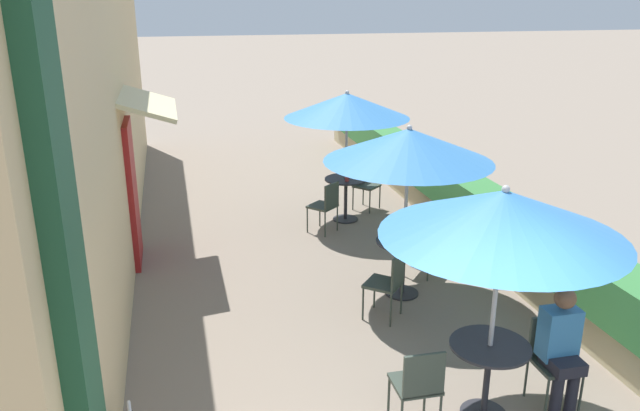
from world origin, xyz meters
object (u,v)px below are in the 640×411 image
object	(u,v)px
coffee_cup_far	(347,179)
cafe_chair_mid_right	(416,239)
patio_table_far	(346,191)
cafe_chair_far_right	(363,182)
cafe_chair_near_right	(419,382)
patio_umbrella_near	(503,214)
cafe_chair_near_left	(552,354)
coffee_cup_mid	(415,236)
patio_umbrella_far	(347,106)
cafe_chair_far_left	(326,203)
seated_patron_near_left	(561,345)
patio_table_near	(488,366)
patio_umbrella_mid	(409,145)
patio_table_mid	(403,257)
cafe_chair_mid_left	(389,280)

from	to	relation	value
coffee_cup_far	cafe_chair_mid_right	bearing A→B (deg)	-80.25
patio_table_far	cafe_chair_far_right	bearing A→B (deg)	47.27
cafe_chair_near_right	cafe_chair_mid_right	bearing A→B (deg)	69.46
patio_umbrella_near	cafe_chair_near_left	distance (m)	1.67
patio_umbrella_near	cafe_chair_near_right	xyz separation A→B (m)	(-0.71, -0.07, -1.51)
patio_umbrella_near	coffee_cup_mid	distance (m)	2.86
patio_umbrella_far	cafe_chair_far_left	size ratio (longest dim) A/B	2.62
patio_umbrella_near	cafe_chair_near_left	world-z (taller)	patio_umbrella_near
seated_patron_near_left	patio_table_far	distance (m)	5.58
cafe_chair_near_left	coffee_cup_far	xyz separation A→B (m)	(-0.53, 5.29, 0.29)
patio_table_near	cafe_chair_mid_right	distance (m)	3.20
seated_patron_near_left	cafe_chair_far_left	distance (m)	5.13
patio_table_near	patio_umbrella_near	size ratio (longest dim) A/B	0.33
patio_umbrella_mid	cafe_chair_near_right	bearing A→B (deg)	-108.06
coffee_cup_mid	patio_table_far	size ratio (longest dim) A/B	0.12
cafe_chair_near_left	patio_table_mid	bearing A→B (deg)	-76.42
cafe_chair_far_left	patio_table_far	bearing A→B (deg)	6.16
patio_table_near	patio_umbrella_near	world-z (taller)	patio_umbrella_near
patio_umbrella_far	coffee_cup_mid	bearing A→B (deg)	-88.19
cafe_chair_mid_left	patio_table_far	xyz separation A→B (m)	(0.46, 3.53, 0.02)
seated_patron_near_left	cafe_chair_mid_right	xyz separation A→B (m)	(-0.15, 3.20, -0.17)
cafe_chair_near_left	patio_table_far	world-z (taller)	cafe_chair_near_left
patio_umbrella_near	cafe_chair_near_left	bearing A→B (deg)	5.24
patio_table_near	patio_table_far	xyz separation A→B (m)	(0.20, 5.51, 0.00)
seated_patron_near_left	patio_umbrella_near	bearing A→B (deg)	-2.86
cafe_chair_far_right	cafe_chair_mid_right	bearing A→B (deg)	46.32
patio_table_mid	patio_umbrella_far	xyz separation A→B (m)	(0.05, 2.94, 1.49)
patio_table_mid	cafe_chair_far_right	world-z (taller)	cafe_chair_far_right
patio_umbrella_near	patio_umbrella_far	world-z (taller)	same
patio_umbrella_near	cafe_chair_far_right	world-z (taller)	patio_umbrella_near
coffee_cup_far	patio_umbrella_near	bearing A→B (deg)	-91.88
patio_table_near	patio_umbrella_near	xyz separation A→B (m)	(0.00, 0.00, 1.49)
seated_patron_near_left	patio_umbrella_mid	world-z (taller)	patio_umbrella_mid
cafe_chair_far_left	cafe_chair_near_left	bearing A→B (deg)	-119.71
patio_table_mid	cafe_chair_mid_left	xyz separation A→B (m)	(-0.41, -0.58, -0.02)
seated_patron_near_left	patio_umbrella_mid	distance (m)	2.99
cafe_chair_far_left	coffee_cup_far	size ratio (longest dim) A/B	9.67
coffee_cup_mid	coffee_cup_far	distance (m)	2.78
patio_table_near	patio_table_mid	world-z (taller)	same
cafe_chair_mid_right	patio_umbrella_mid	bearing A→B (deg)	6.16
patio_table_mid	patio_table_far	size ratio (longest dim) A/B	1.00
patio_table_far	cafe_chair_near_right	bearing A→B (deg)	-99.27
cafe_chair_near_right	patio_table_far	xyz separation A→B (m)	(0.91, 5.57, 0.02)
patio_table_mid	coffee_cup_far	bearing A→B (deg)	89.43
cafe_chair_far_left	patio_umbrella_near	bearing A→B (deg)	-127.86
cafe_chair_mid_left	cafe_chair_far_right	distance (m)	4.16
patio_table_near	coffee_cup_far	xyz separation A→B (m)	(0.18, 5.35, 0.27)
patio_umbrella_near	cafe_chair_near_left	xyz separation A→B (m)	(0.71, 0.07, -1.51)
cafe_chair_far_right	coffee_cup_far	bearing A→B (deg)	12.12
seated_patron_near_left	cafe_chair_far_left	size ratio (longest dim) A/B	1.44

